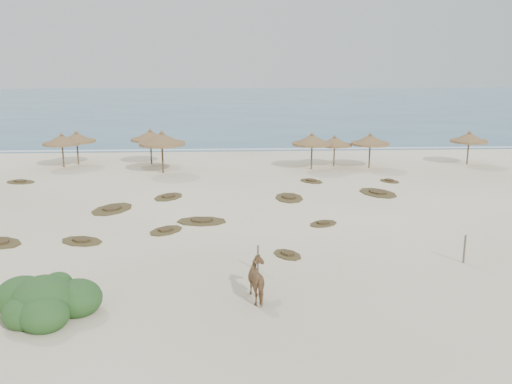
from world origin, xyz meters
TOP-DOWN VIEW (x-y plane):
  - ground at (0.00, 0.00)m, footprint 160.00×160.00m
  - ocean at (0.00, 75.00)m, footprint 200.00×100.00m
  - foam_line at (0.00, 26.00)m, footprint 70.00×0.60m
  - palapa_0 at (-11.44, 18.41)m, footprint 3.70×3.70m
  - palapa_1 at (-10.60, 19.45)m, footprint 2.96×2.96m
  - palapa_2 at (-4.94, 19.37)m, footprint 3.22×3.22m
  - palapa_3 at (-3.66, 15.79)m, footprint 3.80×3.80m
  - palapa_4 at (7.26, 16.59)m, footprint 3.11×3.11m
  - palapa_5 at (9.14, 17.59)m, footprint 2.71×2.71m
  - palapa_6 at (11.70, 16.90)m, footprint 3.41×3.41m
  - palapa_7 at (19.69, 17.90)m, footprint 3.73×3.73m
  - horse at (2.02, -6.51)m, footprint 1.11×1.81m
  - fence_post_near at (2.11, -3.79)m, footprint 0.08×0.08m
  - fence_post_far at (10.57, -3.36)m, footprint 0.11×0.11m
  - bush at (-5.01, -7.42)m, footprint 3.52×3.10m
  - scrub_1 at (-5.40, 5.76)m, footprint 2.85×3.35m
  - scrub_2 at (-2.05, 1.63)m, footprint 2.13×2.27m
  - scrub_3 at (4.62, 7.80)m, footprint 1.69×2.55m
  - scrub_4 at (5.75, 2.37)m, footprint 1.91×1.79m
  - scrub_5 at (10.21, 8.72)m, footprint 2.82×3.37m
  - scrub_6 at (-12.87, 13.10)m, footprint 2.28×1.83m
  - scrub_7 at (6.62, 12.31)m, footprint 2.00×2.15m
  - scrub_9 at (-0.38, 3.14)m, footprint 2.66×1.84m
  - scrub_10 at (11.89, 12.04)m, footprint 1.60×1.79m
  - scrub_11 at (-5.73, 0.21)m, footprint 2.43×2.09m
  - scrub_12 at (3.46, -2.09)m, footprint 1.57×1.80m
  - scrub_13 at (-2.57, 8.40)m, footprint 2.25×2.63m

SIDE VIEW (x-z plane):
  - ground at x=0.00m, z-range 0.00..0.00m
  - ocean at x=0.00m, z-range 0.00..0.01m
  - foam_line at x=0.00m, z-range 0.00..0.01m
  - scrub_10 at x=11.89m, z-range -0.03..0.13m
  - scrub_2 at x=-2.05m, z-range -0.03..0.13m
  - scrub_5 at x=10.21m, z-range -0.03..0.13m
  - scrub_6 at x=-12.87m, z-range -0.03..0.13m
  - scrub_7 at x=6.62m, z-range -0.03..0.13m
  - scrub_11 at x=-5.73m, z-range -0.03..0.13m
  - scrub_12 at x=3.46m, z-range -0.03..0.13m
  - scrub_13 at x=-2.57m, z-range -0.03..0.13m
  - scrub_1 at x=-5.40m, z-range -0.03..0.13m
  - scrub_3 at x=4.62m, z-range -0.03..0.13m
  - scrub_4 at x=5.75m, z-range -0.03..0.13m
  - scrub_9 at x=-0.38m, z-range -0.03..0.13m
  - bush at x=-5.01m, z-range -0.27..1.30m
  - fence_post_near at x=2.11m, z-range 0.00..1.05m
  - fence_post_far at x=10.57m, z-range 0.00..1.19m
  - horse at x=2.02m, z-range 0.00..1.42m
  - palapa_5 at x=9.14m, z-range 0.67..3.12m
  - palapa_0 at x=-11.44m, z-range 0.73..3.38m
  - palapa_7 at x=19.69m, z-range 0.73..3.40m
  - palapa_1 at x=-10.60m, z-range 0.74..3.41m
  - palapa_6 at x=11.70m, z-range 0.74..3.44m
  - palapa_4 at x=7.26m, z-range 0.77..3.57m
  - palapa_2 at x=-4.94m, z-range 0.78..3.59m
  - palapa_3 at x=-3.66m, z-range 0.86..3.99m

